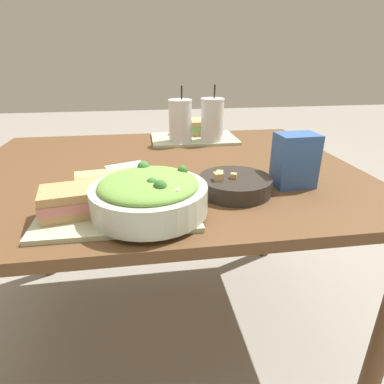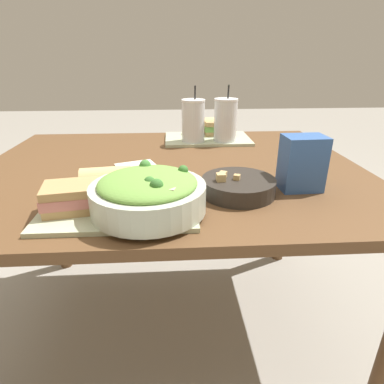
{
  "view_description": "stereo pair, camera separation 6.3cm",
  "coord_description": "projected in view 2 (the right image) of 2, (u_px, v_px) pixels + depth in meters",
  "views": [
    {
      "loc": [
        -0.06,
        -1.07,
        1.09
      ],
      "look_at": [
        0.05,
        -0.34,
        0.78
      ],
      "focal_mm": 30.0,
      "sensor_mm": 36.0,
      "label": 1
    },
    {
      "loc": [
        0.01,
        -1.07,
        1.09
      ],
      "look_at": [
        0.05,
        -0.34,
        0.78
      ],
      "focal_mm": 30.0,
      "sensor_mm": 36.0,
      "label": 2
    }
  ],
  "objects": [
    {
      "name": "sandwich_near",
      "position": [
        74.0,
        197.0,
        0.77
      ],
      "size": [
        0.16,
        0.13,
        0.06
      ],
      "rotation": [
        0.0,
        0.0,
        0.17
      ],
      "color": "tan",
      "rests_on": "tray_near"
    },
    {
      "name": "tray_far",
      "position": [
        207.0,
        139.0,
        1.46
      ],
      "size": [
        0.38,
        0.25,
        0.01
      ],
      "color": "#B2BC99",
      "rests_on": "dining_table"
    },
    {
      "name": "drink_cup_dark",
      "position": [
        193.0,
        122.0,
        1.37
      ],
      "size": [
        0.1,
        0.1,
        0.23
      ],
      "color": "silver",
      "rests_on": "tray_far"
    },
    {
      "name": "ground_plane",
      "position": [
        175.0,
        323.0,
        1.41
      ],
      "size": [
        12.0,
        12.0,
        0.0
      ],
      "primitive_type": "plane",
      "color": "gray"
    },
    {
      "name": "dining_table",
      "position": [
        171.0,
        188.0,
        1.16
      ],
      "size": [
        1.33,
        1.05,
        0.73
      ],
      "color": "brown",
      "rests_on": "ground_plane"
    },
    {
      "name": "napkin_folded",
      "position": [
        136.0,
        165.0,
        1.12
      ],
      "size": [
        0.16,
        0.14,
        0.0
      ],
      "color": "silver",
      "rests_on": "dining_table"
    },
    {
      "name": "soup_bowl",
      "position": [
        238.0,
        186.0,
        0.89
      ],
      "size": [
        0.2,
        0.2,
        0.07
      ],
      "color": "#2D2823",
      "rests_on": "dining_table"
    },
    {
      "name": "sandwich_far",
      "position": [
        219.0,
        128.0,
        1.51
      ],
      "size": [
        0.14,
        0.11,
        0.06
      ],
      "rotation": [
        0.0,
        0.0,
        -0.03
      ],
      "color": "tan",
      "rests_on": "tray_far"
    },
    {
      "name": "salad_bowl",
      "position": [
        148.0,
        192.0,
        0.76
      ],
      "size": [
        0.28,
        0.28,
        0.1
      ],
      "color": "beige",
      "rests_on": "tray_near"
    },
    {
      "name": "baguette_far",
      "position": [
        202.0,
        126.0,
        1.52
      ],
      "size": [
        0.12,
        0.08,
        0.08
      ],
      "rotation": [
        0.0,
        0.0,
        1.57
      ],
      "color": "tan",
      "rests_on": "tray_far"
    },
    {
      "name": "baguette_near",
      "position": [
        107.0,
        181.0,
        0.85
      ],
      "size": [
        0.14,
        0.09,
        0.08
      ],
      "rotation": [
        0.0,
        0.0,
        1.71
      ],
      "color": "tan",
      "rests_on": "tray_near"
    },
    {
      "name": "chip_bag",
      "position": [
        302.0,
        163.0,
        0.9
      ],
      "size": [
        0.12,
        0.09,
        0.16
      ],
      "rotation": [
        0.0,
        0.0,
        0.04
      ],
      "color": "#335BA3",
      "rests_on": "dining_table"
    },
    {
      "name": "drink_cup_red",
      "position": [
        225.0,
        121.0,
        1.37
      ],
      "size": [
        0.1,
        0.1,
        0.23
      ],
      "color": "silver",
      "rests_on": "tray_far"
    },
    {
      "name": "tray_near",
      "position": [
        120.0,
        208.0,
        0.8
      ],
      "size": [
        0.38,
        0.25,
        0.01
      ],
      "color": "#B2BC99",
      "rests_on": "dining_table"
    }
  ]
}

